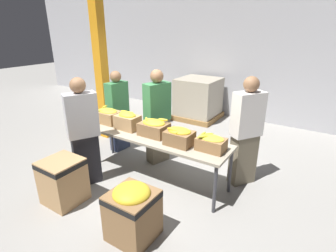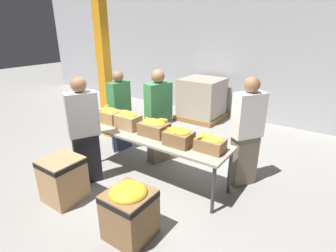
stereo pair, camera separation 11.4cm
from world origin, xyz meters
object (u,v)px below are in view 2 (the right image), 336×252
object	(u,v)px
banana_box_1	(128,120)
volunteer_1	(84,133)
volunteer_0	(246,134)
volunteer_2	(120,111)
banana_box_0	(109,115)
banana_box_3	(179,136)
donation_bin_0	(63,178)
support_pillar	(103,48)
banana_box_2	(154,127)
sorting_table	(153,138)
volunteer_3	(159,118)
banana_box_4	(210,143)
donation_bin_1	(130,210)
pallet_stack_0	(202,99)

from	to	relation	value
banana_box_1	volunteer_1	bearing A→B (deg)	-112.88
volunteer_0	volunteer_2	world-z (taller)	volunteer_0
banana_box_0	banana_box_3	xyz separation A→B (m)	(1.58, -0.13, 0.00)
donation_bin_0	support_pillar	size ratio (longest dim) A/B	0.17
banana_box_2	volunteer_2	size ratio (longest dim) A/B	0.28
sorting_table	donation_bin_0	distance (m)	1.47
volunteer_3	donation_bin_0	world-z (taller)	volunteer_3
sorting_table	banana_box_3	distance (m)	0.58
banana_box_3	support_pillar	bearing A→B (deg)	159.28
banana_box_4	volunteer_1	distance (m)	1.96
banana_box_3	donation_bin_0	bearing A→B (deg)	-137.20
banana_box_0	volunteer_0	world-z (taller)	volunteer_0
banana_box_0	volunteer_0	size ratio (longest dim) A/B	0.26
sorting_table	volunteer_0	world-z (taller)	volunteer_0
banana_box_4	donation_bin_0	bearing A→B (deg)	-144.29
sorting_table	banana_box_3	xyz separation A→B (m)	(0.54, -0.07, 0.19)
donation_bin_1	pallet_stack_0	size ratio (longest dim) A/B	0.63
volunteer_0	pallet_stack_0	xyz separation A→B (m)	(-2.07, 2.52, -0.33)
banana_box_4	volunteer_2	bearing A→B (deg)	166.71
volunteer_1	support_pillar	xyz separation A→B (m)	(-1.17, 1.58, 1.13)
volunteer_3	donation_bin_1	bearing A→B (deg)	44.13
volunteer_3	support_pillar	size ratio (longest dim) A/B	0.44
sorting_table	banana_box_0	distance (m)	1.06
donation_bin_0	pallet_stack_0	distance (m)	4.44
volunteer_0	volunteer_1	size ratio (longest dim) A/B	1.01
volunteer_0	donation_bin_0	size ratio (longest dim) A/B	2.64
banana_box_0	banana_box_1	xyz separation A→B (m)	(0.52, -0.05, 0.02)
volunteer_1	pallet_stack_0	world-z (taller)	volunteer_1
donation_bin_0	donation_bin_1	xyz separation A→B (m)	(1.31, 0.00, 0.02)
banana_box_1	volunteer_0	world-z (taller)	volunteer_0
volunteer_3	pallet_stack_0	xyz separation A→B (m)	(-0.49, 2.66, -0.32)
donation_bin_1	banana_box_4	bearing A→B (deg)	71.26
sorting_table	banana_box_2	world-z (taller)	banana_box_2
volunteer_0	support_pillar	distance (m)	3.49
banana_box_2	pallet_stack_0	xyz separation A→B (m)	(-0.79, 3.18, -0.36)
banana_box_1	pallet_stack_0	world-z (taller)	pallet_stack_0
banana_box_0	volunteer_3	world-z (taller)	volunteer_3
support_pillar	banana_box_4	bearing A→B (deg)	-16.32
banana_box_3	volunteer_3	world-z (taller)	volunteer_3
banana_box_4	donation_bin_0	xyz separation A→B (m)	(-1.73, -1.24, -0.54)
sorting_table	volunteer_2	xyz separation A→B (m)	(-1.26, 0.54, 0.09)
sorting_table	donation_bin_0	bearing A→B (deg)	-120.07
sorting_table	pallet_stack_0	world-z (taller)	pallet_stack_0
banana_box_2	donation_bin_0	size ratio (longest dim) A/B	0.68
banana_box_4	volunteer_0	size ratio (longest dim) A/B	0.23
banana_box_4	support_pillar	bearing A→B (deg)	163.68
banana_box_2	donation_bin_1	bearing A→B (deg)	-65.35
banana_box_2	support_pillar	world-z (taller)	support_pillar
banana_box_3	support_pillar	world-z (taller)	support_pillar
pallet_stack_0	banana_box_2	bearing A→B (deg)	-76.08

